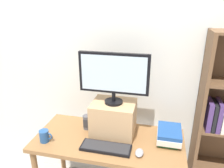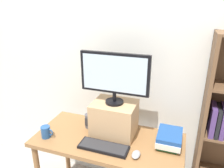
% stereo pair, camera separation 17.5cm
% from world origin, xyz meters
% --- Properties ---
extents(back_wall, '(7.00, 0.08, 2.60)m').
position_xyz_m(back_wall, '(0.00, 0.44, 1.30)').
color(back_wall, silver).
rests_on(back_wall, ground_plane).
extents(desk, '(1.29, 0.60, 0.77)m').
position_xyz_m(desk, '(0.00, 0.00, 0.67)').
color(desk, olive).
rests_on(desk, ground_plane).
extents(riser_box, '(0.38, 0.30, 0.30)m').
position_xyz_m(riser_box, '(0.02, 0.10, 0.92)').
color(riser_box, tan).
rests_on(riser_box, desk).
extents(computer_monitor, '(0.59, 0.16, 0.44)m').
position_xyz_m(computer_monitor, '(0.02, 0.10, 1.32)').
color(computer_monitor, black).
rests_on(computer_monitor, riser_box).
extents(keyboard, '(0.41, 0.15, 0.02)m').
position_xyz_m(keyboard, '(0.01, -0.14, 0.79)').
color(keyboard, black).
rests_on(keyboard, desk).
extents(computer_mouse, '(0.06, 0.10, 0.04)m').
position_xyz_m(computer_mouse, '(0.28, -0.15, 0.79)').
color(computer_mouse, '#99999E').
rests_on(computer_mouse, desk).
extents(book_stack, '(0.20, 0.26, 0.12)m').
position_xyz_m(book_stack, '(0.51, 0.08, 0.84)').
color(book_stack, '#236B38').
rests_on(book_stack, desk).
extents(coffee_mug, '(0.11, 0.08, 0.10)m').
position_xyz_m(coffee_mug, '(-0.52, -0.16, 0.83)').
color(coffee_mug, '#234C84').
rests_on(coffee_mug, desk).
extents(desk_speaker, '(0.08, 0.08, 0.13)m').
position_xyz_m(desk_speaker, '(-0.23, 0.11, 0.84)').
color(desk_speaker, '#4C4C51').
rests_on(desk_speaker, desk).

